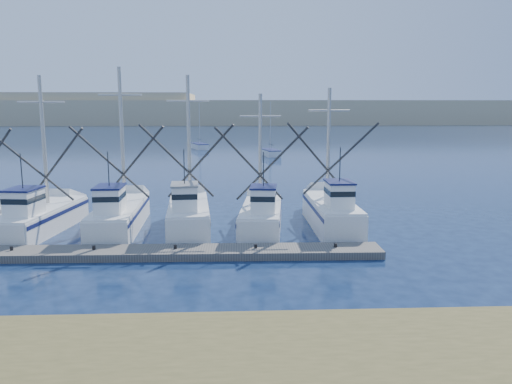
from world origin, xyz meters
TOP-DOWN VIEW (x-y plane):
  - ground at (0.00, 0.00)m, footprint 500.00×500.00m
  - floating_dock at (-9.00, 5.96)m, footprint 28.57×2.28m
  - dune_ridge at (0.00, 210.00)m, footprint 360.00×60.00m
  - trawler_fleet at (-8.37, 10.94)m, footprint 28.45×8.94m
  - sailboat_near at (3.62, 57.14)m, footprint 2.80×5.74m
  - sailboat_far at (-7.89, 70.29)m, footprint 3.44×5.83m

SIDE VIEW (x-z plane):
  - ground at x=0.00m, z-range 0.00..0.00m
  - floating_dock at x=-9.00m, z-range 0.00..0.38m
  - sailboat_far at x=-7.89m, z-range -3.56..4.54m
  - sailboat_near at x=3.62m, z-range -3.56..4.54m
  - trawler_fleet at x=-8.37m, z-range -3.89..5.83m
  - dune_ridge at x=0.00m, z-range 0.00..10.00m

